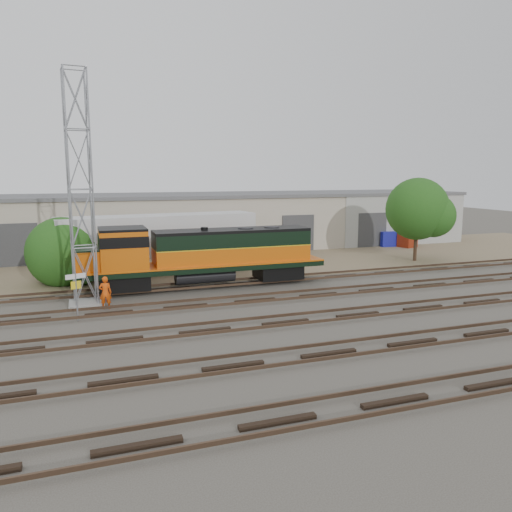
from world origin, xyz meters
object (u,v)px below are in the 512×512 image
object	(u,v)px
signal_tower	(80,194)
worker	(105,293)
locomotive	(201,254)
semi_trailer	(164,237)

from	to	relation	value
signal_tower	worker	size ratio (longest dim) A/B	7.03
locomotive	signal_tower	size ratio (longest dim) A/B	1.24
locomotive	signal_tower	world-z (taller)	signal_tower
semi_trailer	worker	bearing A→B (deg)	-125.10
signal_tower	semi_trailer	world-z (taller)	signal_tower
locomotive	worker	distance (m)	6.96
locomotive	worker	bearing A→B (deg)	-151.38
signal_tower	worker	bearing A→B (deg)	-48.62
signal_tower	locomotive	bearing A→B (deg)	17.28
signal_tower	semi_trailer	size ratio (longest dim) A/B	0.88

